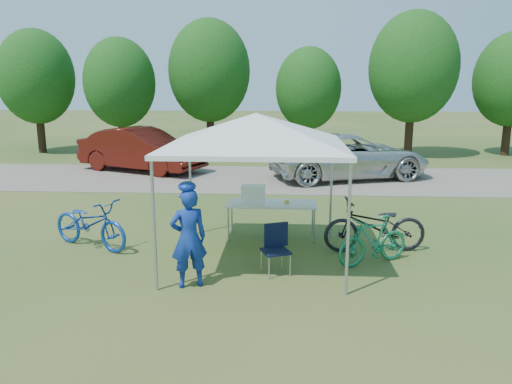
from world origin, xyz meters
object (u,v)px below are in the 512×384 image
cyclist (189,238)px  sedan (141,149)px  bike_blue (90,223)px  folding_chair (276,244)px  bike_dark (375,226)px  cooler (253,194)px  folding_table (272,205)px  minivan (349,156)px  bike_green (373,240)px

cyclist → sedan: (-3.83, 10.57, 0.01)m
bike_blue → folding_chair: bearing=-79.9°
folding_chair → bike_dark: size_ratio=0.43×
cooler → bike_dark: cooler is taller
folding_chair → cooler: cooler is taller
folding_chair → cyclist: cyclist is taller
folding_table → minivan: bearing=70.5°
cooler → bike_blue: cooler is taller
cooler → bike_green: 2.76m
minivan → sedan: size_ratio=1.13×
sedan → bike_blue: bearing=-147.3°
cooler → minivan: bearing=67.7°
folding_table → bike_blue: bearing=-166.6°
bike_blue → folding_table: bearing=-50.3°
folding_chair → bike_green: bike_green is taller
folding_table → bike_green: size_ratio=1.26×
cooler → bike_dark: 2.59m
cyclist → sedan: 11.24m
folding_table → bike_dark: bike_dark is taller
cooler → bike_blue: size_ratio=0.26×
bike_green → sedan: 11.67m
folding_table → bike_green: bearing=-37.6°
folding_chair → minivan: (2.32, 8.88, 0.28)m
cooler → sedan: (-4.69, 7.90, -0.14)m
cyclist → cooler: bearing=-130.8°
folding_table → sedan: (-5.08, 7.90, 0.09)m
folding_table → sedan: bearing=122.7°
cyclist → minivan: (3.70, 9.60, -0.03)m
minivan → bike_dark: bearing=159.4°
cyclist → minivan: size_ratio=0.30×
minivan → sedan: sedan is taller
folding_chair → cyclist: 1.59m
folding_table → cyclist: 2.95m
cooler → minivan: 7.50m
bike_blue → bike_dark: bike_dark is taller
folding_table → cooler: bearing=180.0°
minivan → bike_blue: bearing=124.6°
folding_chair → cyclist: size_ratio=0.53×
cooler → minivan: (2.84, 6.93, -0.18)m
cyclist → bike_green: cyclist is taller
folding_table → sedan: size_ratio=0.39×
cooler → sedan: sedan is taller
folding_table → bike_green: (1.89, -1.46, -0.28)m
bike_green → bike_dark: bearing=139.6°
bike_dark → bike_green: bearing=-18.8°
folding_table → bike_green: bike_green is taller
folding_chair → bike_blue: size_ratio=0.45×
cyclist → bike_dark: 3.81m
bike_blue → minivan: 9.87m
bike_green → bike_dark: 0.71m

